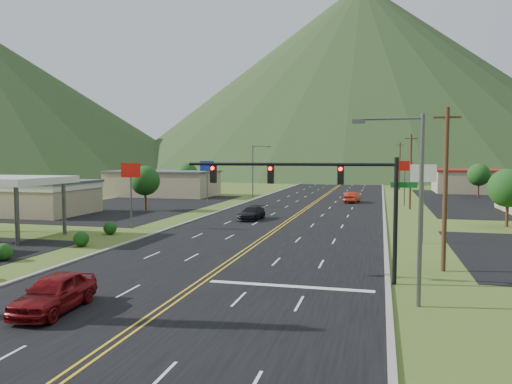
% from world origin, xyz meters
% --- Properties ---
extents(ground, '(500.00, 500.00, 0.00)m').
position_xyz_m(ground, '(0.00, 0.00, 0.00)').
color(ground, '#3C4F1C').
rests_on(ground, ground).
extents(road, '(20.00, 460.00, 0.04)m').
position_xyz_m(road, '(0.00, 0.00, 0.00)').
color(road, black).
rests_on(road, ground).
extents(traffic_signal, '(13.10, 0.43, 7.00)m').
position_xyz_m(traffic_signal, '(6.48, 14.00, 5.33)').
color(traffic_signal, black).
rests_on(traffic_signal, ground).
extents(streetlight_east, '(3.28, 0.25, 9.00)m').
position_xyz_m(streetlight_east, '(11.18, 10.00, 5.18)').
color(streetlight_east, '#59595E').
rests_on(streetlight_east, ground).
extents(streetlight_west, '(3.28, 0.25, 9.00)m').
position_xyz_m(streetlight_west, '(-11.68, 70.00, 5.18)').
color(streetlight_west, '#59595E').
rests_on(streetlight_west, ground).
extents(gas_canopy, '(10.00, 8.00, 5.30)m').
position_xyz_m(gas_canopy, '(-22.00, 22.00, 4.87)').
color(gas_canopy, white).
rests_on(gas_canopy, ground).
extents(building_west_mid, '(14.40, 10.40, 4.10)m').
position_xyz_m(building_west_mid, '(-32.00, 38.00, 2.27)').
color(building_west_mid, '#9C896C').
rests_on(building_west_mid, ground).
extents(building_west_far, '(18.40, 11.40, 4.50)m').
position_xyz_m(building_west_far, '(-28.00, 68.00, 2.26)').
color(building_west_far, '#9C896C').
rests_on(building_west_far, ground).
extents(building_east_far, '(16.40, 12.40, 4.50)m').
position_xyz_m(building_east_far, '(28.00, 90.00, 2.26)').
color(building_east_far, '#9C896C').
rests_on(building_east_far, ground).
extents(pole_sign_west_a, '(2.00, 0.18, 6.40)m').
position_xyz_m(pole_sign_west_a, '(-14.00, 30.00, 5.05)').
color(pole_sign_west_a, '#59595E').
rests_on(pole_sign_west_a, ground).
extents(pole_sign_west_b, '(2.00, 0.18, 6.40)m').
position_xyz_m(pole_sign_west_b, '(-14.00, 52.00, 5.05)').
color(pole_sign_west_b, '#59595E').
rests_on(pole_sign_west_b, ground).
extents(pole_sign_east_a, '(2.00, 0.18, 6.40)m').
position_xyz_m(pole_sign_east_a, '(13.00, 28.00, 5.05)').
color(pole_sign_east_a, '#59595E').
rests_on(pole_sign_east_a, ground).
extents(pole_sign_east_b, '(2.00, 0.18, 6.40)m').
position_xyz_m(pole_sign_east_b, '(13.00, 60.00, 5.05)').
color(pole_sign_east_b, '#59595E').
rests_on(pole_sign_east_b, ground).
extents(tree_west_a, '(3.84, 3.84, 5.82)m').
position_xyz_m(tree_west_a, '(-20.00, 45.00, 3.89)').
color(tree_west_a, '#382314').
rests_on(tree_west_a, ground).
extents(tree_west_b, '(3.84, 3.84, 5.82)m').
position_xyz_m(tree_west_b, '(-25.00, 72.00, 3.89)').
color(tree_west_b, '#382314').
rests_on(tree_west_b, ground).
extents(tree_east_a, '(3.84, 3.84, 5.82)m').
position_xyz_m(tree_east_a, '(22.00, 40.00, 3.89)').
color(tree_east_a, '#382314').
rests_on(tree_east_a, ground).
extents(tree_east_b, '(3.84, 3.84, 5.82)m').
position_xyz_m(tree_east_b, '(26.00, 78.00, 3.89)').
color(tree_east_b, '#382314').
rests_on(tree_east_b, ground).
extents(utility_pole_a, '(1.60, 0.28, 10.00)m').
position_xyz_m(utility_pole_a, '(13.50, 18.00, 5.13)').
color(utility_pole_a, '#382314').
rests_on(utility_pole_a, ground).
extents(utility_pole_b, '(1.60, 0.28, 10.00)m').
position_xyz_m(utility_pole_b, '(13.50, 55.00, 5.13)').
color(utility_pole_b, '#382314').
rests_on(utility_pole_b, ground).
extents(utility_pole_c, '(1.60, 0.28, 10.00)m').
position_xyz_m(utility_pole_c, '(13.50, 95.00, 5.13)').
color(utility_pole_c, '#382314').
rests_on(utility_pole_c, ground).
extents(utility_pole_d, '(1.60, 0.28, 10.00)m').
position_xyz_m(utility_pole_d, '(13.50, 135.00, 5.13)').
color(utility_pole_d, '#382314').
rests_on(utility_pole_d, ground).
extents(mountain_n, '(220.00, 220.00, 85.00)m').
position_xyz_m(mountain_n, '(0.00, 220.00, 42.50)').
color(mountain_n, '#203217').
rests_on(mountain_n, ground).
extents(car_red_near, '(2.38, 5.14, 1.70)m').
position_xyz_m(car_red_near, '(-4.59, 5.14, 0.85)').
color(car_red_near, maroon).
rests_on(car_red_near, ground).
extents(car_dark_mid, '(2.44, 5.12, 1.44)m').
position_xyz_m(car_dark_mid, '(-4.15, 39.02, 0.72)').
color(car_dark_mid, black).
rests_on(car_dark_mid, ground).
extents(car_red_far, '(2.44, 5.08, 1.61)m').
position_xyz_m(car_red_far, '(5.57, 62.66, 0.80)').
color(car_red_far, '#9D2411').
rests_on(car_red_far, ground).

